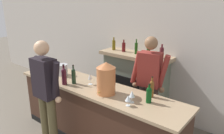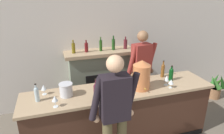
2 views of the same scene
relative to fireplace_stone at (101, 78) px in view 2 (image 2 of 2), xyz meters
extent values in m
cube|color=silver|center=(0.15, 0.26, 0.71)|extent=(12.00, 0.07, 2.75)
cube|color=#3D2419|center=(0.03, -1.23, -0.19)|extent=(3.06, 0.64, 0.95)
cube|color=tan|center=(0.03, -1.23, 0.31)|extent=(3.13, 0.71, 0.04)
cube|color=slate|center=(0.00, 0.01, -0.05)|extent=(1.34, 0.44, 1.23)
cube|color=black|center=(0.00, -0.23, -0.21)|extent=(0.74, 0.02, 0.79)
cube|color=tan|center=(0.00, -0.01, 0.60)|extent=(1.50, 0.52, 0.07)
cylinder|color=brown|center=(-0.55, -0.01, 0.74)|extent=(0.07, 0.07, 0.20)
cylinder|color=brown|center=(-0.55, -0.01, 0.88)|extent=(0.03, 0.03, 0.07)
cylinder|color=#561316|center=(-0.29, -0.01, 0.73)|extent=(0.07, 0.07, 0.19)
cylinder|color=#561316|center=(-0.29, -0.01, 0.86)|extent=(0.03, 0.03, 0.06)
cylinder|color=#1C4413|center=(0.01, -0.01, 0.75)|extent=(0.06, 0.06, 0.22)
cylinder|color=#1C4413|center=(0.01, -0.01, 0.90)|extent=(0.02, 0.02, 0.07)
cylinder|color=#1B4217|center=(0.29, -0.01, 0.75)|extent=(0.07, 0.07, 0.23)
cylinder|color=#1B4217|center=(0.29, -0.01, 0.91)|extent=(0.03, 0.03, 0.08)
cylinder|color=#521B23|center=(0.57, -0.01, 0.74)|extent=(0.08, 0.08, 0.20)
cylinder|color=#521B23|center=(0.57, -0.01, 0.87)|extent=(0.03, 0.03, 0.07)
cylinder|color=#926340|center=(2.76, -0.53, -0.53)|extent=(0.28, 0.28, 0.26)
cylinder|color=#332319|center=(2.76, -0.53, -0.41)|extent=(0.25, 0.25, 0.02)
cone|color=#305E1C|center=(2.84, -0.53, -0.25)|extent=(0.13, 0.27, 0.30)
cone|color=#295D22|center=(2.80, -0.45, -0.22)|extent=(0.26, 0.21, 0.34)
cone|color=#296824|center=(2.68, -0.49, -0.24)|extent=(0.21, 0.27, 0.30)
cone|color=#2F6524|center=(2.68, -0.60, -0.23)|extent=(0.29, 0.30, 0.34)
cone|color=#1E561A|center=(2.79, -0.66, -0.18)|extent=(0.36, 0.21, 0.44)
cube|color=black|center=(-0.30, -1.93, 0.60)|extent=(0.36, 0.22, 0.58)
cylinder|color=black|center=(-0.07, -1.91, 0.61)|extent=(0.20, 0.08, 0.57)
sphere|color=#DAA87F|center=(-0.07, -1.89, 0.31)|extent=(0.09, 0.09, 0.09)
cylinder|color=black|center=(-0.53, -1.91, 0.61)|extent=(0.20, 0.08, 0.57)
sphere|color=#DAA87F|center=(-0.53, -1.89, 0.31)|extent=(0.09, 0.09, 0.09)
sphere|color=#DAA87F|center=(-0.30, -1.93, 1.04)|extent=(0.21, 0.21, 0.21)
cylinder|color=brown|center=(0.58, -0.63, -0.17)|extent=(0.13, 0.13, 0.99)
cube|color=black|center=(0.59, -0.70, -0.63)|extent=(0.14, 0.25, 0.07)
cylinder|color=brown|center=(0.77, -0.60, -0.17)|extent=(0.13, 0.13, 0.99)
cube|color=black|center=(0.79, -0.67, -0.63)|extent=(0.14, 0.25, 0.07)
cube|color=maroon|center=(0.67, -0.62, 0.60)|extent=(0.39, 0.28, 0.56)
cylinder|color=maroon|center=(0.45, -0.68, 0.60)|extent=(0.20, 0.08, 0.57)
sphere|color=#8C6342|center=(0.45, -0.70, 0.30)|extent=(0.09, 0.09, 0.09)
cylinder|color=maroon|center=(0.90, -0.60, 0.60)|extent=(0.20, 0.08, 0.57)
sphere|color=#8C6342|center=(0.91, -0.62, 0.30)|extent=(0.09, 0.09, 0.09)
sphere|color=#8C6342|center=(0.67, -0.62, 1.03)|extent=(0.21, 0.21, 0.21)
cylinder|color=#C67140|center=(0.34, -1.32, 0.53)|extent=(0.28, 0.28, 0.41)
cone|color=#C67140|center=(0.34, -1.32, 0.78)|extent=(0.28, 0.28, 0.08)
cylinder|color=#B29333|center=(0.34, -1.48, 0.40)|extent=(0.02, 0.04, 0.02)
cylinder|color=silver|center=(-0.83, -1.20, 0.43)|extent=(0.19, 0.19, 0.19)
cylinder|color=silver|center=(-0.83, -1.20, 0.53)|extent=(0.21, 0.21, 0.01)
cylinder|color=#1E3621|center=(-0.34, -1.36, 0.44)|extent=(0.07, 0.07, 0.23)
sphere|color=#1E3621|center=(-0.34, -1.36, 0.56)|extent=(0.07, 0.07, 0.07)
cylinder|color=#1E3621|center=(-0.34, -1.36, 0.60)|extent=(0.03, 0.03, 0.09)
cylinder|color=black|center=(-0.34, -1.36, 0.65)|extent=(0.03, 0.03, 0.01)
cylinder|color=brown|center=(0.93, -1.00, 0.44)|extent=(0.06, 0.06, 0.22)
sphere|color=brown|center=(0.93, -1.00, 0.55)|extent=(0.06, 0.06, 0.06)
cylinder|color=brown|center=(0.93, -1.00, 0.59)|extent=(0.03, 0.03, 0.08)
cylinder|color=black|center=(0.93, -1.00, 0.64)|extent=(0.03, 0.03, 0.01)
cylinder|color=#0A3D13|center=(0.99, -1.18, 0.43)|extent=(0.08, 0.08, 0.19)
sphere|color=#0A3D13|center=(0.99, -1.18, 0.52)|extent=(0.07, 0.07, 0.07)
cylinder|color=#0A3D13|center=(0.99, -1.18, 0.56)|extent=(0.03, 0.03, 0.07)
cylinder|color=black|center=(0.99, -1.18, 0.60)|extent=(0.03, 0.03, 0.01)
cylinder|color=#4C1828|center=(-0.43, -1.48, 0.45)|extent=(0.08, 0.08, 0.24)
sphere|color=#4C1828|center=(-0.43, -1.48, 0.57)|extent=(0.08, 0.08, 0.08)
cylinder|color=#4C1828|center=(-0.43, -1.48, 0.62)|extent=(0.03, 0.03, 0.09)
cylinder|color=black|center=(-0.43, -1.48, 0.67)|extent=(0.04, 0.04, 0.01)
cylinder|color=#A5BCC3|center=(-1.25, -1.23, 0.43)|extent=(0.06, 0.06, 0.19)
sphere|color=#A5BCC3|center=(-1.25, -1.23, 0.52)|extent=(0.06, 0.06, 0.06)
cylinder|color=#A5BCC3|center=(-1.25, -1.23, 0.56)|extent=(0.03, 0.03, 0.07)
cylinder|color=black|center=(-1.25, -1.23, 0.60)|extent=(0.03, 0.03, 0.01)
cylinder|color=silver|center=(0.81, -1.32, 0.33)|extent=(0.07, 0.07, 0.01)
cylinder|color=silver|center=(0.81, -1.32, 0.38)|extent=(0.01, 0.01, 0.08)
cone|color=silver|center=(0.81, -1.32, 0.46)|extent=(0.08, 0.08, 0.09)
cylinder|color=silver|center=(-1.01, -1.47, 0.33)|extent=(0.07, 0.07, 0.01)
cylinder|color=silver|center=(-1.01, -1.47, 0.38)|extent=(0.01, 0.01, 0.09)
cone|color=silver|center=(-1.01, -1.47, 0.46)|extent=(0.08, 0.08, 0.08)
cylinder|color=silver|center=(-0.10, -1.21, 0.33)|extent=(0.07, 0.07, 0.01)
cylinder|color=silver|center=(-0.10, -1.21, 0.38)|extent=(0.01, 0.01, 0.09)
cone|color=silver|center=(-0.10, -1.21, 0.47)|extent=(0.07, 0.07, 0.09)
cylinder|color=silver|center=(-1.15, -1.05, 0.33)|extent=(0.07, 0.07, 0.01)
cylinder|color=silver|center=(-1.15, -1.05, 0.37)|extent=(0.01, 0.01, 0.07)
cone|color=silver|center=(-1.15, -1.05, 0.45)|extent=(0.08, 0.08, 0.08)
cylinder|color=silver|center=(0.83, -1.43, 0.33)|extent=(0.06, 0.06, 0.01)
cylinder|color=silver|center=(0.83, -1.43, 0.37)|extent=(0.01, 0.01, 0.07)
cone|color=silver|center=(0.83, -1.43, 0.44)|extent=(0.08, 0.08, 0.08)
camera|label=1|loc=(2.31, -3.60, 1.70)|focal=35.00mm
camera|label=2|loc=(-0.98, -3.96, 1.82)|focal=32.00mm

